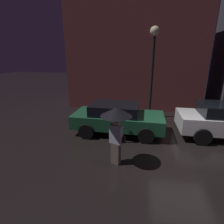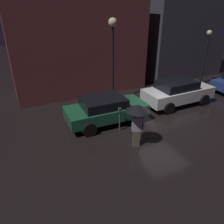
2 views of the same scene
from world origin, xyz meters
The scene contains 9 objects.
ground_plane centered at (0.00, 0.00, 0.00)m, with size 60.00×60.00×0.00m, color black.
building_facade_left centered at (-2.42, 6.50, 3.43)m, with size 8.88×3.00×6.86m.
building_facade_right centered at (6.55, 6.50, 4.34)m, with size 6.86×3.00×8.68m.
parked_car_green centered at (-2.89, 1.29, 0.75)m, with size 4.22×2.04×1.41m.
parked_car_white centered at (2.03, 1.50, 0.82)m, with size 4.36×1.99×1.54m.
pedestrian_with_umbrella centered at (-2.59, -1.25, 1.58)m, with size 1.01×1.01×1.99m.
parking_meter centered at (-2.65, 0.21, 0.76)m, with size 0.12×0.10×1.23m.
street_lamp_near centered at (-1.30, 3.73, 3.71)m, with size 0.50×0.50×4.98m.
street_lamp_far centered at (6.27, 3.65, 2.63)m, with size 0.37×0.37×4.00m.
Camera 2 is at (-7.04, -8.00, 5.63)m, focal length 35.00 mm.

